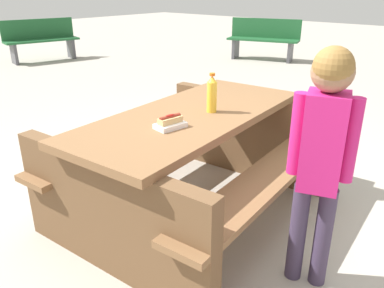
{
  "coord_description": "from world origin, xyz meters",
  "views": [
    {
      "loc": [
        1.86,
        1.59,
        1.54
      ],
      "look_at": [
        0.0,
        0.0,
        0.52
      ],
      "focal_mm": 36.33,
      "sensor_mm": 36.0,
      "label": 1
    }
  ],
  "objects_px": {
    "park_bench_near": "(264,38)",
    "park_bench_mid": "(41,39)",
    "hotdog_tray": "(170,123)",
    "child_in_coat": "(323,143)",
    "picnic_table": "(192,155)",
    "soda_bottle": "(212,94)"
  },
  "relations": [
    {
      "from": "soda_bottle",
      "to": "park_bench_near",
      "type": "bearing_deg",
      "value": -152.42
    },
    {
      "from": "soda_bottle",
      "to": "child_in_coat",
      "type": "bearing_deg",
      "value": 75.13
    },
    {
      "from": "child_in_coat",
      "to": "park_bench_near",
      "type": "relative_size",
      "value": 0.83
    },
    {
      "from": "picnic_table",
      "to": "soda_bottle",
      "type": "bearing_deg",
      "value": 138.25
    },
    {
      "from": "hotdog_tray",
      "to": "park_bench_mid",
      "type": "distance_m",
      "value": 7.01
    },
    {
      "from": "soda_bottle",
      "to": "park_bench_near",
      "type": "height_order",
      "value": "soda_bottle"
    },
    {
      "from": "picnic_table",
      "to": "hotdog_tray",
      "type": "distance_m",
      "value": 0.47
    },
    {
      "from": "hotdog_tray",
      "to": "child_in_coat",
      "type": "relative_size",
      "value": 0.15
    },
    {
      "from": "park_bench_near",
      "to": "park_bench_mid",
      "type": "xyz_separation_m",
      "value": [
        3.17,
        -3.53,
        0.0
      ]
    },
    {
      "from": "park_bench_near",
      "to": "soda_bottle",
      "type": "bearing_deg",
      "value": 27.58
    },
    {
      "from": "picnic_table",
      "to": "park_bench_near",
      "type": "relative_size",
      "value": 1.23
    },
    {
      "from": "picnic_table",
      "to": "child_in_coat",
      "type": "xyz_separation_m",
      "value": [
        0.13,
        0.94,
        0.38
      ]
    },
    {
      "from": "soda_bottle",
      "to": "park_bench_mid",
      "type": "height_order",
      "value": "soda_bottle"
    },
    {
      "from": "picnic_table",
      "to": "hotdog_tray",
      "type": "bearing_deg",
      "value": 17.18
    },
    {
      "from": "picnic_table",
      "to": "soda_bottle",
      "type": "height_order",
      "value": "soda_bottle"
    },
    {
      "from": "hotdog_tray",
      "to": "child_in_coat",
      "type": "distance_m",
      "value": 0.87
    },
    {
      "from": "picnic_table",
      "to": "hotdog_tray",
      "type": "xyz_separation_m",
      "value": [
        0.31,
        0.1,
        0.34
      ]
    },
    {
      "from": "hotdog_tray",
      "to": "park_bench_mid",
      "type": "xyz_separation_m",
      "value": [
        -2.77,
        -6.42,
        -0.33
      ]
    },
    {
      "from": "hotdog_tray",
      "to": "picnic_table",
      "type": "bearing_deg",
      "value": -162.82
    },
    {
      "from": "child_in_coat",
      "to": "park_bench_near",
      "type": "height_order",
      "value": "child_in_coat"
    },
    {
      "from": "picnic_table",
      "to": "child_in_coat",
      "type": "bearing_deg",
      "value": 82.17
    },
    {
      "from": "park_bench_near",
      "to": "child_in_coat",
      "type": "bearing_deg",
      "value": 33.05
    }
  ]
}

